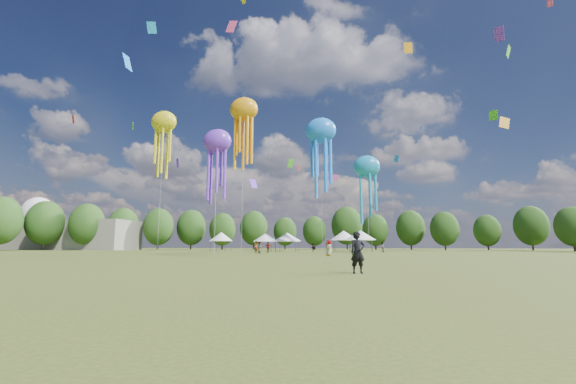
# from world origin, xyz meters

# --- Properties ---
(ground) EXTENTS (300.00, 300.00, 0.00)m
(ground) POSITION_xyz_m (0.00, 0.00, 0.00)
(ground) COLOR #384416
(ground) RESTS_ON ground
(observer_main) EXTENTS (0.77, 0.65, 1.81)m
(observer_main) POSITION_xyz_m (9.47, -0.75, 0.90)
(observer_main) COLOR black
(observer_main) RESTS_ON ground
(spectator_near) EXTENTS (1.09, 1.09, 1.79)m
(spectator_near) POSITION_xyz_m (-5.64, 37.02, 0.89)
(spectator_near) COLOR gray
(spectator_near) RESTS_ON ground
(spectators_far) EXTENTS (20.91, 25.11, 1.92)m
(spectators_far) POSITION_xyz_m (3.80, 42.09, 0.89)
(spectators_far) COLOR gray
(spectators_far) RESTS_ON ground
(festival_tents) EXTENTS (32.92, 9.39, 4.14)m
(festival_tents) POSITION_xyz_m (-1.77, 54.68, 2.99)
(festival_tents) COLOR #47474C
(festival_tents) RESTS_ON ground
(show_kites) EXTENTS (39.92, 28.91, 25.48)m
(show_kites) POSITION_xyz_m (-5.13, 39.51, 17.68)
(show_kites) COLOR orange
(show_kites) RESTS_ON ground
(small_kites) EXTENTS (68.89, 54.87, 45.47)m
(small_kites) POSITION_xyz_m (-1.76, 42.02, 30.45)
(small_kites) COLOR orange
(small_kites) RESTS_ON ground
(treeline) EXTENTS (201.57, 95.24, 13.43)m
(treeline) POSITION_xyz_m (-3.87, 62.51, 6.54)
(treeline) COLOR #38281C
(treeline) RESTS_ON ground
(hangar) EXTENTS (40.00, 12.00, 8.00)m
(hangar) POSITION_xyz_m (-72.00, 72.00, 4.00)
(hangar) COLOR gray
(hangar) RESTS_ON ground
(radome) EXTENTS (9.00, 9.00, 16.00)m
(radome) POSITION_xyz_m (-88.00, 78.00, 9.99)
(radome) COLOR white
(radome) RESTS_ON ground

